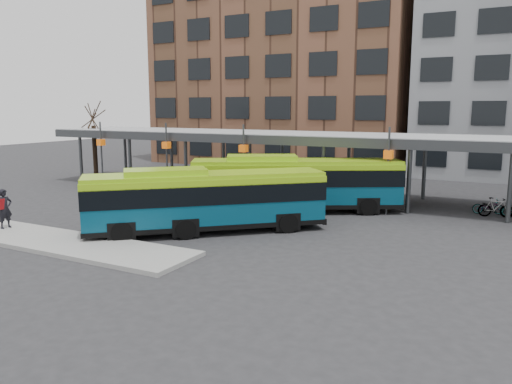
# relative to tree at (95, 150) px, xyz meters

# --- Properties ---
(ground) EXTENTS (120.00, 120.00, 0.00)m
(ground) POSITION_rel_tree_xyz_m (18.00, -12.00, -2.43)
(ground) COLOR #28282B
(ground) RESTS_ON ground
(boarding_island) EXTENTS (14.00, 3.00, 0.18)m
(boarding_island) POSITION_rel_tree_xyz_m (12.50, -15.00, -2.34)
(boarding_island) COLOR gray
(boarding_island) RESTS_ON ground
(canopy) EXTENTS (40.00, 6.53, 4.80)m
(canopy) POSITION_rel_tree_xyz_m (17.94, 0.87, 1.47)
(canopy) COLOR #999B9E
(canopy) RESTS_ON ground
(tree) EXTENTS (1.64, 1.64, 5.60)m
(tree) POSITION_rel_tree_xyz_m (0.00, 0.00, 0.00)
(tree) COLOR black
(tree) RESTS_ON ground
(building_brick) EXTENTS (26.00, 14.00, 22.00)m
(building_brick) POSITION_rel_tree_xyz_m (8.00, 20.00, 8.57)
(building_brick) COLOR brown
(building_brick) RESTS_ON ground
(bus_front) EXTENTS (9.83, 9.20, 3.06)m
(bus_front) POSITION_rel_tree_xyz_m (17.39, -10.29, -0.84)
(bus_front) COLOR #084059
(bus_front) RESTS_ON ground
(bus_rear) EXTENTS (11.34, 7.83, 3.20)m
(bus_rear) POSITION_rel_tree_xyz_m (19.22, -3.91, -0.77)
(bus_rear) COLOR #084059
(bus_rear) RESTS_ON ground
(pedestrian) EXTENTS (0.53, 0.73, 1.87)m
(pedestrian) POSITION_rel_tree_xyz_m (8.98, -14.65, -1.30)
(pedestrian) COLOR black
(pedestrian) RESTS_ON boarding_island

